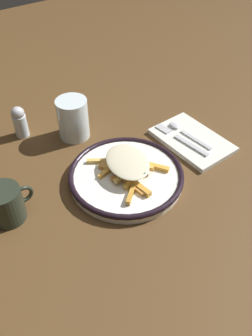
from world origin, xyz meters
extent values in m
plane|color=#50361B|center=(0.00, 0.00, 0.00)|extent=(2.60, 2.60, 0.00)
cylinder|color=white|center=(0.00, 0.00, 0.01)|extent=(0.27, 0.27, 0.02)
torus|color=black|center=(0.00, 0.00, 0.02)|extent=(0.28, 0.28, 0.01)
cube|color=gold|center=(0.07, -0.03, 0.03)|extent=(0.05, 0.06, 0.01)
cube|color=gold|center=(-0.01, -0.05, 0.03)|extent=(0.02, 0.09, 0.01)
cube|color=gold|center=(0.00, 0.00, 0.02)|extent=(0.05, 0.08, 0.01)
cube|color=#C68A42|center=(0.00, -0.01, 0.04)|extent=(0.04, 0.07, 0.01)
cube|color=#E5BA51|center=(0.01, 0.03, 0.04)|extent=(0.08, 0.06, 0.01)
cube|color=#E6C361|center=(0.03, 0.00, 0.02)|extent=(0.07, 0.04, 0.01)
cube|color=#C28E41|center=(0.02, 0.01, 0.03)|extent=(0.08, 0.03, 0.01)
cube|color=gold|center=(-0.01, 0.01, 0.03)|extent=(0.07, 0.07, 0.01)
cube|color=#CE8F44|center=(0.05, 0.03, 0.03)|extent=(0.02, 0.08, 0.01)
cube|color=#E1B154|center=(-0.03, 0.07, 0.02)|extent=(0.06, 0.05, 0.01)
cube|color=#CD843E|center=(0.00, -0.01, 0.03)|extent=(0.09, 0.02, 0.01)
cube|color=#EBA345|center=(0.03, -0.01, 0.04)|extent=(0.06, 0.07, 0.01)
cube|color=gold|center=(0.00, 0.04, 0.03)|extent=(0.07, 0.05, 0.01)
cube|color=#C68A31|center=(-0.03, -0.06, 0.03)|extent=(0.06, 0.05, 0.01)
cube|color=gold|center=(-0.02, 0.04, 0.02)|extent=(0.09, 0.04, 0.01)
cube|color=gold|center=(-0.01, -0.05, 0.02)|extent=(0.02, 0.07, 0.01)
cube|color=#D5B054|center=(0.00, -0.01, 0.03)|extent=(0.09, 0.03, 0.01)
cube|color=#CD9045|center=(-0.01, 0.06, 0.03)|extent=(0.08, 0.03, 0.01)
cube|color=gold|center=(0.00, -0.03, 0.03)|extent=(0.07, 0.04, 0.01)
ellipsoid|color=beige|center=(0.01, 0.01, 0.05)|extent=(0.13, 0.15, 0.01)
cube|color=#2E7037|center=(0.02, 0.02, 0.05)|extent=(0.00, 0.00, 0.00)
cube|color=#28712F|center=(-0.02, 0.00, 0.05)|extent=(0.00, 0.00, 0.00)
cube|color=#32702D|center=(0.02, -0.05, 0.05)|extent=(0.00, 0.00, 0.00)
cube|color=#215C1E|center=(0.02, 0.02, 0.05)|extent=(0.00, 0.00, 0.00)
cube|color=#236F33|center=(0.03, 0.00, 0.05)|extent=(0.00, 0.00, 0.00)
cube|color=#395A1B|center=(0.00, -0.01, 0.05)|extent=(0.00, 0.00, 0.00)
cube|color=#32642D|center=(-0.02, 0.01, 0.05)|extent=(0.00, 0.00, 0.00)
cube|color=silver|center=(0.23, 0.01, 0.01)|extent=(0.14, 0.21, 0.01)
cube|color=silver|center=(0.21, -0.01, 0.02)|extent=(0.02, 0.11, 0.01)
cube|color=silver|center=(0.19, 0.09, 0.01)|extent=(0.03, 0.05, 0.00)
cube|color=silver|center=(0.23, 0.00, 0.02)|extent=(0.02, 0.10, 0.00)
ellipsoid|color=silver|center=(0.23, 0.08, 0.02)|extent=(0.02, 0.03, 0.01)
cylinder|color=silver|center=(-0.01, 0.23, 0.06)|extent=(0.08, 0.08, 0.11)
cylinder|color=#252D22|center=(-0.27, 0.06, 0.04)|extent=(0.08, 0.08, 0.08)
torus|color=#252D22|center=(-0.23, 0.06, 0.04)|extent=(0.04, 0.01, 0.04)
cylinder|color=silver|center=(-0.13, 0.31, 0.03)|extent=(0.04, 0.04, 0.06)
sphere|color=#B7BABF|center=(-0.13, 0.31, 0.07)|extent=(0.04, 0.04, 0.04)
camera|label=1|loc=(-0.36, -0.49, 0.60)|focal=37.64mm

